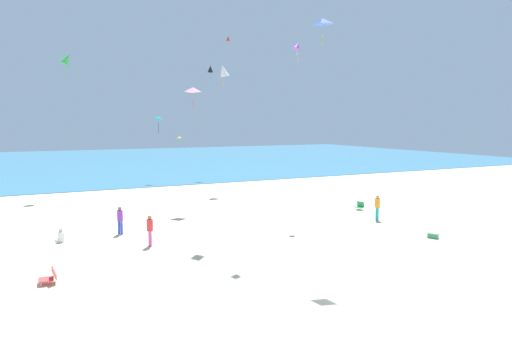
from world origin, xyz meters
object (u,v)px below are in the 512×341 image
kite_purple (297,46)px  kite_teal (158,118)px  kite_yellow (179,137)px  kite_red (228,38)px  person_1 (377,206)px  kite_white (223,71)px  person_3 (150,228)px  cooler_box (433,235)px  kite_blue (323,21)px  beach_chair_near_camera (50,276)px  beach_chair_mid_beach (360,206)px  person_0 (61,237)px  kite_pink (193,90)px  kite_black (210,69)px  kite_green (67,59)px  person_4 (120,218)px

kite_purple → kite_teal: kite_purple is taller
kite_purple → kite_yellow: bearing=97.6°
kite_yellow → kite_red: size_ratio=0.62×
person_1 → kite_purple: kite_purple is taller
kite_white → kite_yellow: size_ratio=2.24×
person_3 → kite_teal: (6.15, 22.72, 5.26)m
cooler_box → kite_blue: 11.66m
beach_chair_near_camera → cooler_box: (17.07, -1.30, -0.12)m
beach_chair_mid_beach → kite_blue: bearing=16.4°
beach_chair_mid_beach → person_0: person_0 is taller
kite_teal → kite_pink: 14.39m
person_0 → person_1: size_ratio=0.45×
beach_chair_mid_beach → cooler_box: beach_chair_mid_beach is taller
kite_pink → kite_yellow: size_ratio=1.63×
kite_purple → person_0: bearing=-177.7°
kite_black → beach_chair_near_camera: bearing=-120.5°
kite_white → kite_green: 12.20m
kite_yellow → kite_green: 11.39m
person_3 → kite_pink: bearing=-120.1°
person_4 → kite_pink: 10.64m
cooler_box → kite_purple: kite_purple is taller
person_4 → kite_white: 18.49m
kite_white → kite_purple: bearing=-90.6°
cooler_box → kite_yellow: bearing=102.4°
person_4 → kite_black: 27.42m
kite_purple → beach_chair_near_camera: bearing=-155.2°
person_3 → kite_black: 29.41m
person_1 → person_4: size_ratio=1.05×
person_4 → kite_black: (13.04, 21.78, 10.35)m
kite_white → kite_pink: (-4.82, -6.55, -2.11)m
cooler_box → person_3: person_3 is taller
kite_red → kite_green: bearing=-160.3°
kite_green → beach_chair_near_camera: bearing=-96.1°
beach_chair_near_camera → kite_purple: 18.24m
kite_white → kite_green: (-11.75, 3.22, 0.67)m
beach_chair_near_camera → kite_purple: kite_purple is taller
person_3 → kite_pink: (4.94, 8.49, 6.95)m
kite_white → kite_purple: 11.92m
beach_chair_mid_beach → kite_teal: kite_teal is taller
person_0 → kite_pink: kite_pink is taller
beach_chair_near_camera → kite_black: (16.50, 28.00, 10.91)m
person_4 → kite_yellow: 19.23m
kite_red → kite_yellow: bearing=-148.5°
person_1 → kite_blue: size_ratio=1.42×
kite_black → kite_red: 3.61m
person_0 → kite_white: (13.39, 12.45, 9.64)m
person_3 → kite_green: bearing=-83.7°
kite_black → kite_pink: 18.07m
kite_teal → person_4: bearing=-109.4°
person_0 → kite_pink: (8.57, 5.90, 7.53)m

